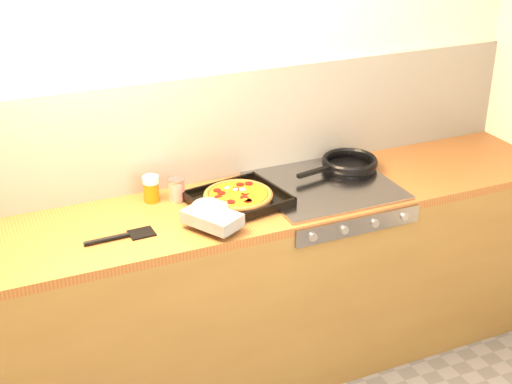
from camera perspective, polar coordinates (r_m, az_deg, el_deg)
name	(u,v)px	position (r m, az deg, el deg)	size (l,w,h in m)	color
room_shell	(208,129)	(3.23, -3.84, 5.04)	(3.20, 3.20, 3.20)	white
counter_run	(235,292)	(3.31, -1.73, -8.00)	(3.20, 0.62, 0.90)	olive
stovetop	(324,186)	(3.26, 5.49, 0.49)	(0.60, 0.56, 0.02)	gray
pizza_on_tray	(230,202)	(3.02, -2.08, -0.78)	(0.52, 0.50, 0.07)	black
frying_pan	(349,163)	(3.43, 7.42, 2.28)	(0.46, 0.31, 0.04)	black
tomato_can	(177,190)	(3.12, -6.35, 0.18)	(0.08, 0.08, 0.10)	#A00C0D
juice_glass	(151,189)	(3.12, -8.39, 0.27)	(0.09, 0.09, 0.12)	#D1600C
wooden_spoon	(230,188)	(3.22, -2.13, 0.33)	(0.29, 0.12, 0.02)	olive
black_spatula	(121,237)	(2.87, -10.72, -3.53)	(0.28, 0.09, 0.02)	black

